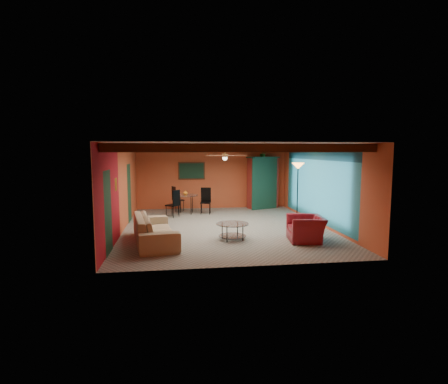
{
  "coord_description": "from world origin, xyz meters",
  "views": [
    {
      "loc": [
        -1.58,
        -11.34,
        2.52
      ],
      "look_at": [
        0.0,
        0.2,
        1.15
      ],
      "focal_mm": 28.33,
      "sensor_mm": 36.0,
      "label": 1
    }
  ],
  "objects": [
    {
      "name": "armoire",
      "position": [
        2.2,
        3.7,
        1.1
      ],
      "size": [
        1.39,
        1.03,
        2.19
      ],
      "primitive_type": "cube",
      "rotation": [
        0.0,
        0.0,
        0.37
      ],
      "color": "maroon",
      "rests_on": "ground"
    },
    {
      "name": "room",
      "position": [
        0.0,
        0.11,
        2.36
      ],
      "size": [
        6.52,
        8.01,
        2.71
      ],
      "color": "gray",
      "rests_on": "ground"
    },
    {
      "name": "vase",
      "position": [
        -1.21,
        2.7,
        1.15
      ],
      "size": [
        0.24,
        0.24,
        0.19
      ],
      "primitive_type": "imported",
      "rotation": [
        0.0,
        0.0,
        -0.37
      ],
      "color": "orange",
      "rests_on": "dining_table"
    },
    {
      "name": "armchair",
      "position": [
        2.01,
        -2.05,
        0.35
      ],
      "size": [
        1.07,
        1.19,
        0.7
      ],
      "primitive_type": "imported",
      "rotation": [
        0.0,
        0.0,
        -1.7
      ],
      "color": "maroon",
      "rests_on": "ground"
    },
    {
      "name": "sofa",
      "position": [
        -2.18,
        -1.7,
        0.38
      ],
      "size": [
        1.41,
        2.72,
        0.76
      ],
      "primitive_type": "imported",
      "rotation": [
        0.0,
        0.0,
        1.73
      ],
      "color": "#998163",
      "rests_on": "ground"
    },
    {
      "name": "floor_lamp",
      "position": [
        2.65,
        0.51,
        1.05
      ],
      "size": [
        0.53,
        0.53,
        2.11
      ],
      "primitive_type": null,
      "rotation": [
        0.0,
        0.0,
        0.26
      ],
      "color": "black",
      "rests_on": "ground"
    },
    {
      "name": "painting",
      "position": [
        -0.9,
        3.96,
        1.65
      ],
      "size": [
        1.05,
        0.03,
        0.65
      ],
      "primitive_type": "cube",
      "color": "black",
      "rests_on": "wall_back"
    },
    {
      "name": "dining_table",
      "position": [
        -1.21,
        2.7,
        0.53
      ],
      "size": [
        2.32,
        2.32,
        1.05
      ],
      "primitive_type": null,
      "rotation": [
        0.0,
        0.0,
        -0.16
      ],
      "color": "silver",
      "rests_on": "ground"
    },
    {
      "name": "potted_plant",
      "position": [
        2.2,
        3.7,
        2.41
      ],
      "size": [
        0.49,
        0.46,
        0.43
      ],
      "primitive_type": "imported",
      "rotation": [
        0.0,
        0.0,
        -0.39
      ],
      "color": "#26661E",
      "rests_on": "armoire"
    },
    {
      "name": "ceiling_fan",
      "position": [
        0.0,
        0.0,
        2.36
      ],
      "size": [
        1.5,
        1.5,
        0.44
      ],
      "primitive_type": null,
      "color": "#472614",
      "rests_on": "ceiling"
    },
    {
      "name": "coffee_table",
      "position": [
        -0.01,
        -1.63,
        0.24
      ],
      "size": [
        1.06,
        1.06,
        0.47
      ],
      "primitive_type": null,
      "rotation": [
        0.0,
        0.0,
        0.15
      ],
      "color": "silver",
      "rests_on": "ground"
    }
  ]
}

